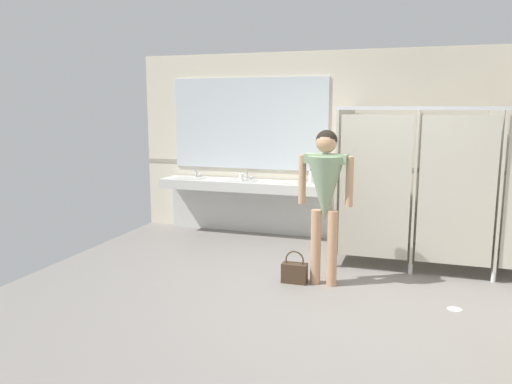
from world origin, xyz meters
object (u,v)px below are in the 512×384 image
(person_standing, at_px, (325,188))
(paper_cup, at_px, (241,177))
(soap_dispenser, at_px, (311,176))
(handbag, at_px, (294,272))

(person_standing, xyz_separation_m, paper_cup, (-1.56, 1.74, -0.18))
(soap_dispenser, bearing_deg, person_standing, -73.99)
(person_standing, distance_m, paper_cup, 2.35)
(soap_dispenser, xyz_separation_m, paper_cup, (-1.01, -0.20, -0.03))
(handbag, xyz_separation_m, soap_dispenser, (-0.24, 1.97, 0.79))
(handbag, distance_m, soap_dispenser, 2.14)
(soap_dispenser, bearing_deg, handbag, -83.01)
(soap_dispenser, relative_size, paper_cup, 1.83)
(handbag, height_order, paper_cup, paper_cup)
(person_standing, relative_size, paper_cup, 15.25)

